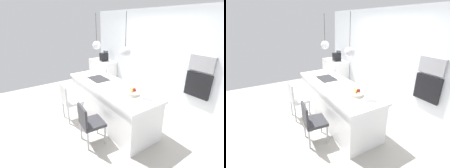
{
  "view_description": "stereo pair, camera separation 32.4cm",
  "coord_description": "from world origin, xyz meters",
  "views": [
    {
      "loc": [
        2.89,
        -1.94,
        2.3
      ],
      "look_at": [
        0.1,
        0.0,
        0.95
      ],
      "focal_mm": 26.17,
      "sensor_mm": 36.0,
      "label": 1
    },
    {
      "loc": [
        3.07,
        -1.67,
        2.3
      ],
      "look_at": [
        0.1,
        0.0,
        0.95
      ],
      "focal_mm": 26.17,
      "sensor_mm": 36.0,
      "label": 2
    }
  ],
  "objects": [
    {
      "name": "oven",
      "position": [
        1.21,
        1.58,
        0.93
      ],
      "size": [
        0.56,
        0.08,
        0.56
      ],
      "primitive_type": "cube",
      "color": "black",
      "rests_on": "back_wall"
    },
    {
      "name": "sink_basin",
      "position": [
        -0.49,
        0.0,
        0.9
      ],
      "size": [
        0.56,
        0.4,
        0.02
      ],
      "primitive_type": "cube",
      "color": "#2D2D30",
      "rests_on": "kitchen_island"
    },
    {
      "name": "pendant_light_left",
      "position": [
        -0.54,
        0.0,
        1.74
      ],
      "size": [
        0.2,
        0.2,
        0.8
      ],
      "color": "silver"
    },
    {
      "name": "chair_middle",
      "position": [
        0.48,
        -0.79,
        0.48
      ],
      "size": [
        0.46,
        0.45,
        0.84
      ],
      "color": "#333338",
      "rests_on": "ground"
    },
    {
      "name": "fruit_bowl",
      "position": [
        0.7,
        0.09,
        0.94
      ],
      "size": [
        0.27,
        0.27,
        0.14
      ],
      "color": "beige",
      "rests_on": "kitchen_island"
    },
    {
      "name": "kitchen_island",
      "position": [
        0.0,
        0.0,
        0.45
      ],
      "size": [
        2.58,
        0.89,
        0.9
      ],
      "color": "white",
      "rests_on": "ground"
    },
    {
      "name": "pendant_light_right",
      "position": [
        0.54,
        0.0,
        1.74
      ],
      "size": [
        0.2,
        0.2,
        0.8
      ],
      "color": "silver"
    },
    {
      "name": "floor",
      "position": [
        0.0,
        0.0,
        0.0
      ],
      "size": [
        6.6,
        6.6,
        0.0
      ],
      "primitive_type": "plane",
      "color": "#BCB7AD",
      "rests_on": "ground"
    },
    {
      "name": "faucet",
      "position": [
        -0.49,
        0.21,
        1.05
      ],
      "size": [
        0.02,
        0.17,
        0.22
      ],
      "color": "silver",
      "rests_on": "kitchen_island"
    },
    {
      "name": "coffee_machine",
      "position": [
        -2.27,
        1.28,
        1.0
      ],
      "size": [
        0.2,
        0.35,
        0.38
      ],
      "color": "black",
      "rests_on": "side_counter"
    },
    {
      "name": "side_counter",
      "position": [
        -2.4,
        1.28,
        0.42
      ],
      "size": [
        1.1,
        0.6,
        0.84
      ],
      "primitive_type": "cube",
      "color": "white",
      "rests_on": "ground"
    },
    {
      "name": "microwave",
      "position": [
        1.21,
        1.58,
        1.43
      ],
      "size": [
        0.54,
        0.08,
        0.34
      ],
      "primitive_type": "cube",
      "color": "#9E9EA3",
      "rests_on": "back_wall"
    },
    {
      "name": "back_wall",
      "position": [
        0.0,
        1.65,
        1.3
      ],
      "size": [
        6.0,
        0.1,
        2.6
      ],
      "primitive_type": "cube",
      "color": "white",
      "rests_on": "ground"
    },
    {
      "name": "chair_near",
      "position": [
        -0.52,
        -0.8,
        0.53
      ],
      "size": [
        0.41,
        0.42,
        0.93
      ],
      "color": "silver",
      "rests_on": "ground"
    }
  ]
}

